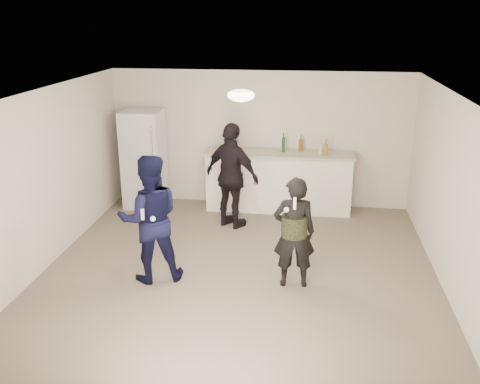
# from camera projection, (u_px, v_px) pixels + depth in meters

# --- Properties ---
(floor) EXTENTS (6.00, 6.00, 0.00)m
(floor) POSITION_uv_depth(u_px,v_px,m) (238.00, 274.00, 7.47)
(floor) COLOR #6B5B4C
(floor) RESTS_ON ground
(ceiling) EXTENTS (6.00, 6.00, 0.00)m
(ceiling) POSITION_uv_depth(u_px,v_px,m) (238.00, 95.00, 6.67)
(ceiling) COLOR silver
(ceiling) RESTS_ON wall_back
(wall_back) EXTENTS (6.00, 0.00, 6.00)m
(wall_back) POSITION_uv_depth(u_px,v_px,m) (260.00, 139.00, 9.89)
(wall_back) COLOR beige
(wall_back) RESTS_ON floor
(wall_front) EXTENTS (6.00, 0.00, 6.00)m
(wall_front) POSITION_uv_depth(u_px,v_px,m) (187.00, 307.00, 4.25)
(wall_front) COLOR beige
(wall_front) RESTS_ON floor
(wall_left) EXTENTS (0.00, 6.00, 6.00)m
(wall_left) POSITION_uv_depth(u_px,v_px,m) (42.00, 181.00, 7.42)
(wall_left) COLOR beige
(wall_left) RESTS_ON floor
(wall_right) EXTENTS (0.00, 6.00, 6.00)m
(wall_right) POSITION_uv_depth(u_px,v_px,m) (454.00, 199.00, 6.73)
(wall_right) COLOR beige
(wall_right) RESTS_ON floor
(counter) EXTENTS (2.60, 0.56, 1.05)m
(counter) POSITION_uv_depth(u_px,v_px,m) (279.00, 182.00, 9.76)
(counter) COLOR white
(counter) RESTS_ON floor
(counter_top) EXTENTS (2.68, 0.64, 0.04)m
(counter_top) POSITION_uv_depth(u_px,v_px,m) (279.00, 154.00, 9.59)
(counter_top) COLOR #BDAF92
(counter_top) RESTS_ON counter
(fridge) EXTENTS (0.70, 0.70, 1.80)m
(fridge) POSITION_uv_depth(u_px,v_px,m) (144.00, 159.00, 9.89)
(fridge) COLOR silver
(fridge) RESTS_ON floor
(fridge_handle) EXTENTS (0.02, 0.02, 0.60)m
(fridge_handle) POSITION_uv_depth(u_px,v_px,m) (152.00, 143.00, 9.38)
(fridge_handle) COLOR #BABABF
(fridge_handle) RESTS_ON fridge
(ceiling_dome) EXTENTS (0.36, 0.36, 0.16)m
(ceiling_dome) POSITION_uv_depth(u_px,v_px,m) (241.00, 95.00, 6.97)
(ceiling_dome) COLOR white
(ceiling_dome) RESTS_ON ceiling
(shaker) EXTENTS (0.08, 0.08, 0.17)m
(shaker) POSITION_uv_depth(u_px,v_px,m) (225.00, 147.00, 9.60)
(shaker) COLOR #BCBDC1
(shaker) RESTS_ON counter_top
(man) EXTENTS (1.03, 0.92, 1.75)m
(man) POSITION_uv_depth(u_px,v_px,m) (150.00, 219.00, 7.09)
(man) COLOR #0D0F3A
(man) RESTS_ON floor
(woman) EXTENTS (0.59, 0.42, 1.51)m
(woman) POSITION_uv_depth(u_px,v_px,m) (294.00, 233.00, 6.96)
(woman) COLOR black
(woman) RESTS_ON floor
(camo_shorts) EXTENTS (0.34, 0.34, 0.28)m
(camo_shorts) POSITION_uv_depth(u_px,v_px,m) (294.00, 226.00, 6.93)
(camo_shorts) COLOR #2F3A1A
(camo_shorts) RESTS_ON woman
(spectator) EXTENTS (1.13, 0.90, 1.79)m
(spectator) POSITION_uv_depth(u_px,v_px,m) (232.00, 176.00, 8.88)
(spectator) COLOR black
(spectator) RESTS_ON floor
(remote_man) EXTENTS (0.04, 0.04, 0.15)m
(remote_man) POSITION_uv_depth(u_px,v_px,m) (143.00, 214.00, 6.77)
(remote_man) COLOR silver
(remote_man) RESTS_ON man
(nunchuk_man) EXTENTS (0.07, 0.07, 0.07)m
(nunchuk_man) POSITION_uv_depth(u_px,v_px,m) (153.00, 219.00, 6.81)
(nunchuk_man) COLOR white
(nunchuk_man) RESTS_ON man
(remote_woman) EXTENTS (0.04, 0.04, 0.15)m
(remote_woman) POSITION_uv_depth(u_px,v_px,m) (295.00, 203.00, 6.57)
(remote_woman) COLOR white
(remote_woman) RESTS_ON woman
(nunchuk_woman) EXTENTS (0.07, 0.07, 0.07)m
(nunchuk_woman) POSITION_uv_depth(u_px,v_px,m) (286.00, 210.00, 6.64)
(nunchuk_woman) COLOR silver
(nunchuk_woman) RESTS_ON woman
(bottle_cluster) EXTENTS (1.73, 0.35, 0.27)m
(bottle_cluster) POSITION_uv_depth(u_px,v_px,m) (292.00, 146.00, 9.56)
(bottle_cluster) COLOR olive
(bottle_cluster) RESTS_ON counter_top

